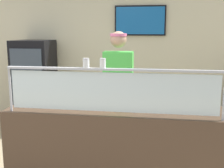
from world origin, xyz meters
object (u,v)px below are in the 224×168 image
Objects in this scene: pizza_server at (97,102)px; worker_figure at (119,89)px; parmesan_shaker at (86,64)px; pepper_flake_shaker at (103,64)px; pizza_tray at (102,104)px; drink_fridge at (35,85)px.

pizza_server is 0.67m from worker_figure.
parmesan_shaker is at bearing -105.39° from pizza_server.
parmesan_shaker is at bearing 180.00° from pepper_flake_shaker.
pizza_server is 0.60m from pepper_flake_shaker.
parmesan_shaker is (-0.08, -0.37, 0.49)m from pizza_tray.
worker_figure is at bearing 67.19° from pizza_server.
pizza_server is 0.59m from parmesan_shaker.
worker_figure reaches higher than pepper_flake_shaker.
worker_figure is (0.10, 0.63, 0.04)m from pizza_tray.
pepper_flake_shaker is at bearing -91.10° from worker_figure.
worker_figure is 2.07m from drink_fridge.
worker_figure is at bearing 80.62° from pizza_tray.
worker_figure is at bearing 79.68° from parmesan_shaker.
pepper_flake_shaker is (0.08, -0.37, 0.49)m from pizza_tray.
pizza_server is at bearing -102.89° from worker_figure.
worker_figure is at bearing -34.77° from drink_fridge.
pizza_tray is 0.62m from pepper_flake_shaker.
pepper_flake_shaker is 2.82m from drink_fridge.
parmesan_shaker is at bearing -55.22° from drink_fridge.
parmesan_shaker is (-0.03, -0.35, 0.47)m from pizza_server.
pizza_tray is 1.62× the size of pizza_server.
pizza_server is 0.16× the size of worker_figure.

